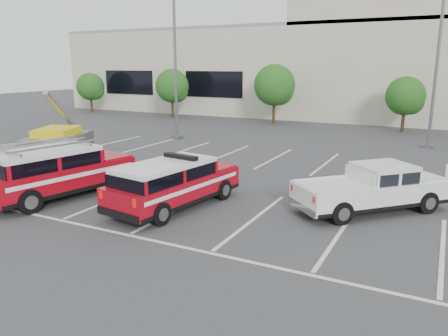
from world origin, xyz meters
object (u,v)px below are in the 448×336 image
object	(u,v)px
tree_left	(173,87)
utility_rig	(55,145)
convention_building	(363,65)
light_pole_left	(175,58)
white_pickup	(372,193)
tree_far_left	(91,88)
fire_chief_suv	(173,187)
tree_mid_left	(276,87)
tree_mid_right	(407,97)
ladder_suv	(57,175)
light_pole_mid	(438,57)

from	to	relation	value
tree_left	utility_rig	distance (m)	18.86
utility_rig	convention_building	bearing A→B (deg)	46.60
light_pole_left	white_pickup	bearing A→B (deg)	-34.11
tree_far_left	light_pole_left	bearing A→B (deg)	-30.71
convention_building	tree_far_left	xyz separation A→B (m)	(-25.09, -9.82, -2.22)
tree_far_left	fire_chief_suv	size ratio (longest dim) A/B	0.75
tree_mid_left	light_pole_left	xyz separation A→B (m)	(-3.09, -10.05, 2.14)
tree_mid_right	utility_rig	distance (m)	23.87
tree_mid_left	ladder_suv	xyz separation A→B (m)	(0.22, -23.12, -2.20)
tree_mid_left	fire_chief_suv	xyz separation A→B (m)	(4.66, -22.16, -2.31)
tree_left	tree_mid_left	size ratio (longest dim) A/B	0.91
tree_mid_left	light_pole_left	world-z (taller)	light_pole_left
light_pole_left	utility_rig	bearing A→B (deg)	-105.70
utility_rig	tree_left	bearing A→B (deg)	81.39
ladder_suv	tree_mid_right	bearing A→B (deg)	79.48
ladder_suv	utility_rig	distance (m)	7.47
fire_chief_suv	white_pickup	size ratio (longest dim) A/B	1.08
tree_left	light_pole_left	bearing A→B (deg)	-55.48
tree_mid_left	white_pickup	size ratio (longest dim) A/B	0.99
convention_building	tree_left	world-z (taller)	convention_building
convention_building	tree_far_left	world-z (taller)	convention_building
tree_far_left	tree_mid_left	bearing A→B (deg)	0.00
fire_chief_suv	ladder_suv	size ratio (longest dim) A/B	0.94
tree_mid_left	ladder_suv	size ratio (longest dim) A/B	0.86
tree_mid_right	fire_chief_suv	size ratio (longest dim) A/B	0.75
convention_building	light_pole_left	xyz separation A→B (m)	(-8.18, -19.86, 0.47)
tree_far_left	utility_rig	distance (m)	23.39
tree_left	light_pole_left	distance (m)	12.43
light_pole_left	white_pickup	distance (m)	17.35
tree_left	tree_mid_left	xyz separation A→B (m)	(10.00, 0.00, 0.27)
convention_building	light_pole_mid	xyz separation A→B (m)	(6.82, -15.86, 0.47)
white_pickup	tree_mid_left	bearing A→B (deg)	163.11
tree_mid_left	light_pole_mid	world-z (taller)	light_pole_mid
light_pole_mid	ladder_suv	bearing A→B (deg)	-124.40
light_pole_mid	white_pickup	xyz separation A→B (m)	(-1.14, -13.39, -4.56)
light_pole_left	ladder_suv	size ratio (longest dim) A/B	1.81
tree_left	fire_chief_suv	size ratio (longest dim) A/B	0.83
tree_far_left	tree_mid_left	world-z (taller)	tree_mid_left
convention_building	tree_left	distance (m)	18.11
convention_building	fire_chief_suv	distance (m)	32.23
convention_building	tree_mid_right	xyz separation A→B (m)	(4.91, -9.82, -2.22)
tree_left	ladder_suv	bearing A→B (deg)	-66.15
tree_mid_left	tree_far_left	bearing A→B (deg)	-180.00
tree_mid_right	fire_chief_suv	world-z (taller)	tree_mid_right
tree_mid_right	utility_rig	world-z (taller)	tree_mid_right
light_pole_left	utility_rig	distance (m)	9.55
tree_left	ladder_suv	distance (m)	25.35
light_pole_left	white_pickup	xyz separation A→B (m)	(13.86, -9.39, -4.56)
light_pole_mid	utility_rig	size ratio (longest dim) A/B	2.05
light_pole_mid	ladder_suv	xyz separation A→B (m)	(-11.69, -17.07, -4.34)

